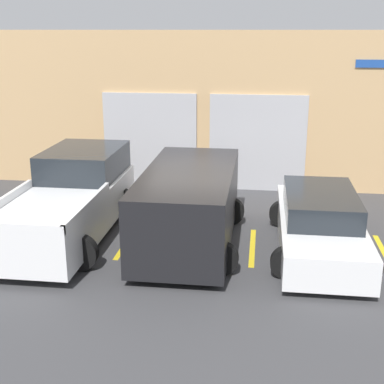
{
  "coord_description": "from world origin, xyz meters",
  "views": [
    {
      "loc": [
        1.56,
        -12.91,
        4.73
      ],
      "look_at": [
        0.0,
        -1.12,
        1.1
      ],
      "focal_mm": 50.0,
      "sensor_mm": 36.0,
      "label": 1
    }
  ],
  "objects": [
    {
      "name": "parking_stripe_far_left",
      "position": [
        -4.35,
        -1.62,
        0.0
      ],
      "size": [
        0.12,
        2.2,
        0.01
      ],
      "primitive_type": "cube",
      "color": "gold",
      "rests_on": "ground"
    },
    {
      "name": "sedan_side",
      "position": [
        0.0,
        -1.62,
        0.94
      ],
      "size": [
        2.4,
        4.72,
        1.75
      ],
      "color": "black",
      "rests_on": "ground"
    },
    {
      "name": "sedan_white",
      "position": [
        2.9,
        -1.59,
        0.63
      ],
      "size": [
        2.15,
        4.73,
        1.33
      ],
      "color": "white",
      "rests_on": "ground"
    },
    {
      "name": "parking_stripe_left",
      "position": [
        -1.45,
        -1.62,
        0.0
      ],
      "size": [
        0.12,
        2.2,
        0.01
      ],
      "primitive_type": "cube",
      "color": "gold",
      "rests_on": "ground"
    },
    {
      "name": "parking_stripe_centre",
      "position": [
        1.45,
        -1.62,
        0.0
      ],
      "size": [
        0.12,
        2.2,
        0.01
      ],
      "primitive_type": "cube",
      "color": "gold",
      "rests_on": "ground"
    },
    {
      "name": "shophouse_building",
      "position": [
        -0.0,
        3.29,
        2.33
      ],
      "size": [
        16.56,
        0.68,
        4.72
      ],
      "color": "tan",
      "rests_on": "ground"
    },
    {
      "name": "pickup_truck",
      "position": [
        -2.9,
        -1.3,
        0.85
      ],
      "size": [
        2.5,
        5.32,
        1.84
      ],
      "color": "white",
      "rests_on": "ground"
    },
    {
      "name": "ground_plane",
      "position": [
        0.0,
        0.0,
        0.0
      ],
      "size": [
        28.0,
        28.0,
        0.0
      ],
      "primitive_type": "plane",
      "color": "#3D3D3F"
    }
  ]
}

